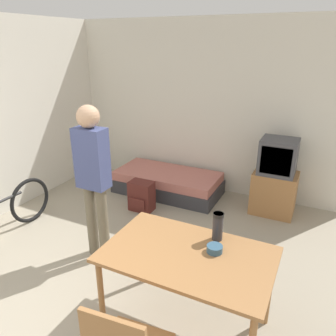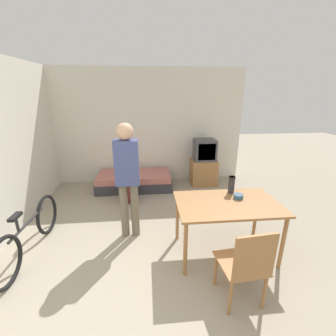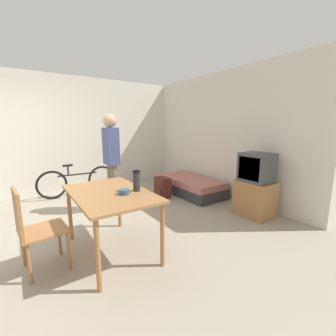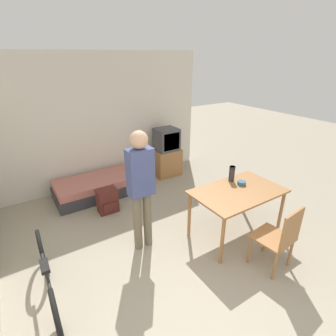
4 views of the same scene
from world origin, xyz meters
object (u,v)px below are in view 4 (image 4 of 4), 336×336
object	(u,v)px
wooden_chair	(281,236)
bicycle	(49,282)
person_standing	(141,183)
thermos_flask	(232,173)
backpack	(108,201)
dining_table	(238,196)
mate_bowl	(242,183)
tv	(167,153)
daybed	(99,186)

from	to	relation	value
wooden_chair	bicycle	bearing A→B (deg)	158.17
wooden_chair	person_standing	distance (m)	1.92
thermos_flask	backpack	distance (m)	2.22
bicycle	thermos_flask	distance (m)	2.88
dining_table	backpack	size ratio (longest dim) A/B	3.01
mate_bowl	backpack	world-z (taller)	mate_bowl
tv	bicycle	bearing A→B (deg)	-142.84
wooden_chair	backpack	bearing A→B (deg)	118.42
daybed	dining_table	size ratio (longest dim) A/B	1.27
tv	person_standing	xyz separation A→B (m)	(-1.64, -1.94, 0.51)
dining_table	person_standing	distance (m)	1.47
thermos_flask	mate_bowl	world-z (taller)	thermos_flask
thermos_flask	mate_bowl	distance (m)	0.22
tv	daybed	bearing A→B (deg)	-177.27
dining_table	backpack	xyz separation A→B (m)	(-1.44, 1.69, -0.47)
daybed	person_standing	world-z (taller)	person_standing
daybed	bicycle	bearing A→B (deg)	-121.11
dining_table	backpack	world-z (taller)	dining_table
dining_table	thermos_flask	world-z (taller)	thermos_flask
tv	backpack	world-z (taller)	tv
person_standing	mate_bowl	bearing A→B (deg)	-15.51
wooden_chair	bicycle	xyz separation A→B (m)	(-2.59, 1.04, -0.20)
bicycle	person_standing	size ratio (longest dim) A/B	0.96
dining_table	mate_bowl	xyz separation A→B (m)	(0.19, 0.11, 0.11)
dining_table	thermos_flask	bearing A→B (deg)	63.22
wooden_chair	thermos_flask	size ratio (longest dim) A/B	3.77
bicycle	person_standing	xyz separation A→B (m)	(1.34, 0.32, 0.72)
bicycle	thermos_flask	world-z (taller)	thermos_flask
daybed	backpack	xyz separation A→B (m)	(-0.08, -0.70, 0.04)
daybed	bicycle	world-z (taller)	bicycle
wooden_chair	bicycle	size ratio (longest dim) A/B	0.56
daybed	mate_bowl	distance (m)	2.82
tv	bicycle	distance (m)	3.74
thermos_flask	mate_bowl	xyz separation A→B (m)	(0.04, -0.18, -0.11)
tv	bicycle	size ratio (longest dim) A/B	0.66
backpack	dining_table	bearing A→B (deg)	-49.56
bicycle	thermos_flask	size ratio (longest dim) A/B	6.79
person_standing	thermos_flask	world-z (taller)	person_standing
mate_bowl	person_standing	bearing A→B (deg)	164.49
daybed	thermos_flask	bearing A→B (deg)	-54.43
person_standing	dining_table	bearing A→B (deg)	-21.67
mate_bowl	backpack	bearing A→B (deg)	135.79
person_standing	mate_bowl	size ratio (longest dim) A/B	13.78
wooden_chair	backpack	distance (m)	2.88
dining_table	mate_bowl	world-z (taller)	mate_bowl
daybed	mate_bowl	size ratio (longest dim) A/B	13.35
bicycle	daybed	bearing A→B (deg)	58.89
mate_bowl	daybed	bearing A→B (deg)	124.01
mate_bowl	thermos_flask	bearing A→B (deg)	101.98
thermos_flask	person_standing	bearing A→B (deg)	170.85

